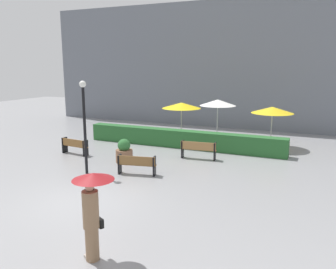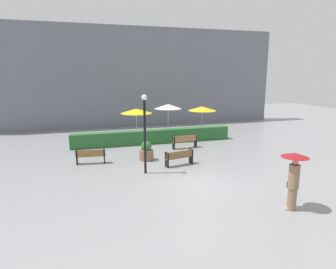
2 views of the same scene
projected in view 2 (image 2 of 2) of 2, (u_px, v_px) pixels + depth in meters
name	position (u px, v px, depth m)	size (l,w,h in m)	color
ground_plane	(199.00, 186.00, 12.91)	(60.00, 60.00, 0.00)	gray
bench_mid_center	(180.00, 157.00, 15.68)	(1.67, 0.67, 0.82)	brown
bench_back_row	(185.00, 140.00, 19.31)	(1.76, 0.51, 0.88)	#9E7242
bench_far_left	(91.00, 155.00, 15.97)	(1.62, 0.52, 0.81)	olive
pedestrian_with_umbrella	(294.00, 173.00, 10.41)	(0.98, 0.98, 2.13)	#8C6B4C
planter_pot	(146.00, 152.00, 16.66)	(0.80, 0.80, 1.12)	brown
lamp_post	(145.00, 126.00, 14.06)	(0.28, 0.28, 3.92)	black
patio_umbrella_yellow	(136.00, 111.00, 22.00)	(2.38, 2.38, 2.29)	silver
patio_umbrella_white	(168.00, 106.00, 22.25)	(2.07, 2.07, 2.61)	silver
patio_umbrella_yellow_far	(202.00, 109.00, 23.49)	(2.29, 2.29, 2.30)	silver
hedge_strip	(154.00, 137.00, 20.68)	(11.41, 0.70, 0.97)	#28602D
building_facade	(133.00, 78.00, 26.96)	(28.00, 1.20, 9.05)	slate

